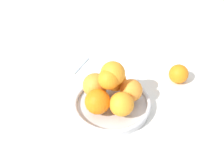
% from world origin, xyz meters
% --- Properties ---
extents(ground_plane, '(4.00, 4.00, 0.00)m').
position_xyz_m(ground_plane, '(0.00, 0.00, 0.00)').
color(ground_plane, white).
extents(fruit_bowl, '(0.26, 0.26, 0.03)m').
position_xyz_m(fruit_bowl, '(0.00, 0.00, 0.02)').
color(fruit_bowl, silver).
rests_on(fruit_bowl, ground_plane).
extents(orange_pile, '(0.19, 0.19, 0.14)m').
position_xyz_m(orange_pile, '(0.00, -0.00, 0.08)').
color(orange_pile, orange).
rests_on(orange_pile, fruit_bowl).
extents(stray_orange, '(0.07, 0.07, 0.07)m').
position_xyz_m(stray_orange, '(-0.18, 0.21, 0.04)').
color(stray_orange, orange).
rests_on(stray_orange, ground_plane).
extents(napkin_folded, '(0.15, 0.15, 0.01)m').
position_xyz_m(napkin_folded, '(-0.22, -0.23, 0.00)').
color(napkin_folded, silver).
rests_on(napkin_folded, ground_plane).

